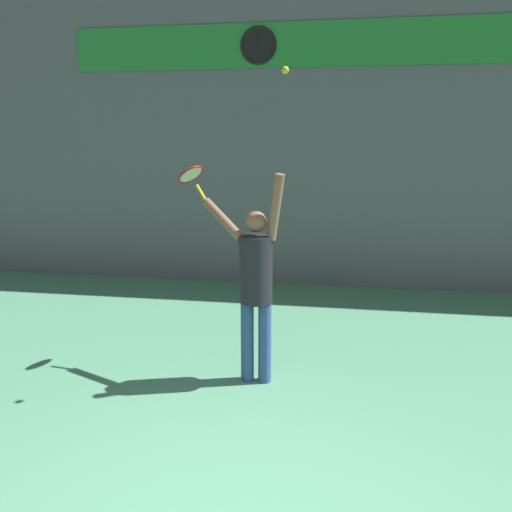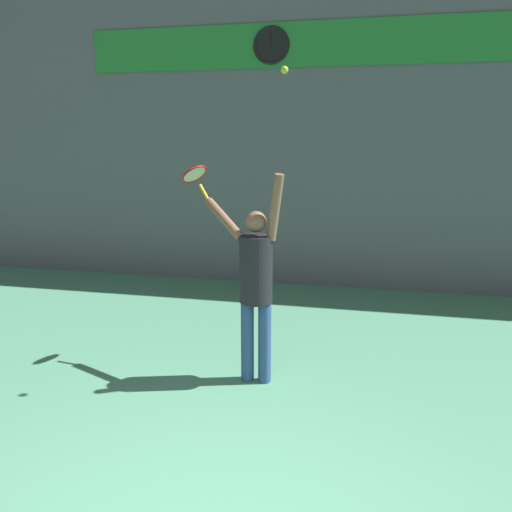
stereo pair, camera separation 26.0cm
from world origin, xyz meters
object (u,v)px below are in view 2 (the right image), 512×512
scoreboard_clock (271,45)px  tennis_racket (195,176)px  tennis_ball (285,70)px  tennis_player (255,280)px

scoreboard_clock → tennis_racket: bearing=-94.3°
scoreboard_clock → tennis_ball: size_ratio=8.76×
scoreboard_clock → tennis_player: (0.51, -3.49, -2.73)m
tennis_player → tennis_racket: 1.29m
tennis_ball → scoreboard_clock: bearing=102.4°
scoreboard_clock → tennis_ball: (0.78, -3.57, -0.82)m
tennis_player → scoreboard_clock: bearing=98.3°
tennis_racket → tennis_ball: (1.01, -0.53, 0.95)m
tennis_racket → tennis_player: bearing=-31.2°
scoreboard_clock → tennis_player: scoreboard_clock is taller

